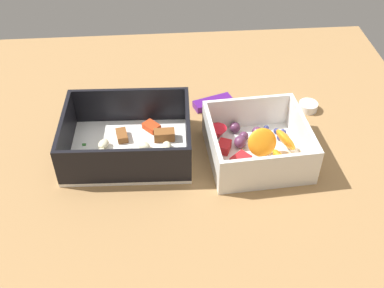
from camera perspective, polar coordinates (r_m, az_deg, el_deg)
The scene contains 5 objects.
table_surface at distance 75.35cm, azimuth 0.91°, elevation -1.81°, with size 80.00×80.00×2.00cm, color #9E7547.
pasta_container at distance 74.45cm, azimuth -7.68°, elevation 0.42°, with size 20.17×16.06×6.84cm.
fruit_bowl at distance 73.51cm, azimuth 7.85°, elevation -0.28°, with size 15.86×15.61×6.27cm.
candy_bar at distance 84.35cm, azimuth 2.56°, elevation 5.04°, with size 7.00×2.40×1.20cm, color #51197A.
paper_cup_liner at distance 85.66cm, azimuth 13.90°, elevation 4.45°, with size 3.33×3.33×1.43cm, color white.
Camera 1 is at (-5.46, -54.53, 52.71)cm, focal length 43.94 mm.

